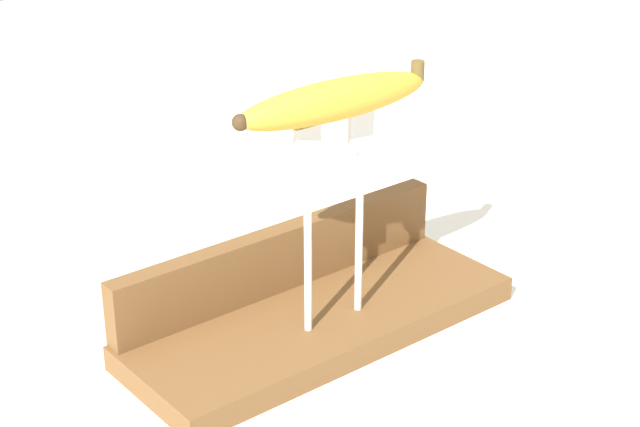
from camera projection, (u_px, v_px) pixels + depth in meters
The scene contains 7 objects.
ground_plane at pixel (320, 332), 0.98m from camera, with size 3.00×3.00×0.00m, color white.
wooden_board at pixel (320, 322), 0.98m from camera, with size 0.38×0.14×0.02m, color brown.
board_backstop at pixel (281, 258), 1.00m from camera, with size 0.37×0.02×0.06m, color brown.
fork_stand_center at pixel (334, 204), 0.91m from camera, with size 0.09×0.01×0.19m.
banana_raised_center at pixel (335, 100), 0.87m from camera, with size 0.20×0.05×0.04m.
fork_fallen_near at pixel (404, 185), 1.30m from camera, with size 0.18×0.03×0.01m.
fork_fallen_far at pixel (227, 263), 1.11m from camera, with size 0.18×0.11×0.01m.
Camera 1 is at (-0.53, -0.66, 0.51)m, focal length 58.36 mm.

